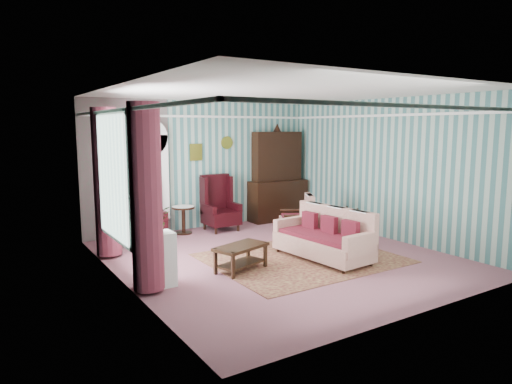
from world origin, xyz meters
TOP-DOWN VIEW (x-y plane):
  - floor at (0.00, 0.00)m, footprint 6.00×6.00m
  - room_shell at (-0.62, 0.18)m, footprint 5.53×6.02m
  - bookcase at (-1.35, 2.84)m, footprint 0.80×0.28m
  - dresser_hutch at (1.90, 2.72)m, footprint 1.50×0.56m
  - wingback_left at (-1.60, 2.45)m, footprint 0.76×0.80m
  - wingback_right at (0.15, 2.45)m, footprint 0.76×0.80m
  - seated_woman at (-1.60, 2.45)m, footprint 0.44×0.40m
  - round_side_table at (-0.70, 2.60)m, footprint 0.50×0.50m
  - nest_table at (2.47, 0.90)m, footprint 0.45×0.38m
  - plant_stand at (-2.40, -0.30)m, footprint 0.55×0.35m
  - rug at (0.30, -0.30)m, footprint 3.20×2.60m
  - sofa at (0.58, -0.52)m, footprint 1.16×1.90m
  - floral_armchair at (1.21, 1.06)m, footprint 1.13×1.08m
  - coffee_table at (-0.96, -0.32)m, footprint 1.00×0.73m
  - potted_plant_a at (-2.41, -0.44)m, footprint 0.39×0.34m
  - potted_plant_b at (-2.37, -0.24)m, footprint 0.30×0.27m
  - potted_plant_c at (-2.49, -0.22)m, footprint 0.25×0.25m

SIDE VIEW (x-z plane):
  - floor at x=0.00m, z-range 0.00..0.00m
  - rug at x=0.30m, z-range 0.00..0.01m
  - coffee_table at x=-0.96m, z-range 0.00..0.42m
  - nest_table at x=2.47m, z-range 0.00..0.54m
  - round_side_table at x=-0.70m, z-range 0.00..0.60m
  - plant_stand at x=-2.40m, z-range 0.00..0.80m
  - floral_armchair at x=1.21m, z-range 0.00..0.93m
  - sofa at x=0.58m, z-range 0.00..0.94m
  - seated_woman at x=-1.60m, z-range 0.00..1.18m
  - wingback_left at x=-1.60m, z-range 0.00..1.25m
  - wingback_right at x=0.15m, z-range 0.00..1.25m
  - potted_plant_c at x=-2.49m, z-range 0.80..1.16m
  - potted_plant_a at x=-2.41m, z-range 0.80..1.22m
  - potted_plant_b at x=-2.37m, z-range 0.80..1.26m
  - bookcase at x=-1.35m, z-range 0.00..2.24m
  - dresser_hutch at x=1.90m, z-range 0.00..2.36m
  - room_shell at x=-0.62m, z-range 0.55..3.46m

